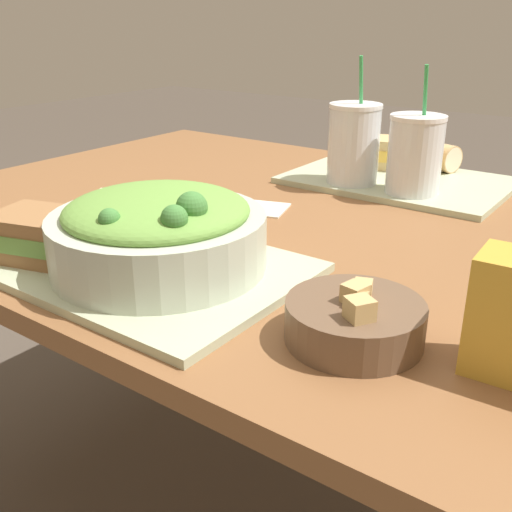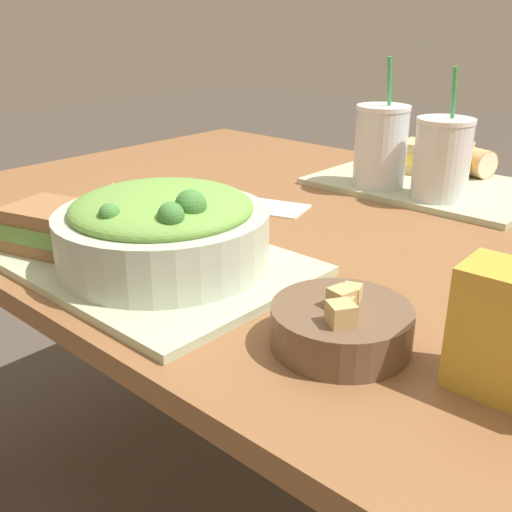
% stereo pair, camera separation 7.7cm
% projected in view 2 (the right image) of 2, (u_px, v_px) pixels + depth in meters
% --- Properties ---
extents(dining_table, '(1.41, 1.01, 0.71)m').
position_uv_depth(dining_table, '(304.00, 259.00, 1.08)').
color(dining_table, brown).
rests_on(dining_table, ground_plane).
extents(tray_near, '(0.43, 0.31, 0.01)m').
position_uv_depth(tray_near, '(149.00, 261.00, 0.84)').
color(tray_near, '#B2BC99').
rests_on(tray_near, dining_table).
extents(tray_far, '(0.43, 0.31, 0.01)m').
position_uv_depth(tray_far, '(428.00, 185.00, 1.21)').
color(tray_far, '#B2BC99').
rests_on(tray_far, dining_table).
extents(salad_bowl, '(0.29, 0.29, 0.12)m').
position_uv_depth(salad_bowl, '(163.00, 227.00, 0.80)').
color(salad_bowl, beige).
rests_on(salad_bowl, tray_near).
extents(soup_bowl, '(0.15, 0.15, 0.07)m').
position_uv_depth(soup_bowl, '(341.00, 324.00, 0.63)').
color(soup_bowl, brown).
rests_on(soup_bowl, dining_table).
extents(sandwich_near, '(0.17, 0.14, 0.06)m').
position_uv_depth(sandwich_near, '(59.00, 228.00, 0.86)').
color(sandwich_near, olive).
rests_on(sandwich_near, tray_near).
extents(baguette_near, '(0.16, 0.12, 0.06)m').
position_uv_depth(baguette_near, '(202.00, 216.00, 0.92)').
color(baguette_near, tan).
rests_on(baguette_near, tray_near).
extents(sandwich_far, '(0.16, 0.13, 0.06)m').
position_uv_depth(sandwich_far, '(437.00, 158.00, 1.27)').
color(sandwich_far, tan).
rests_on(sandwich_far, tray_far).
extents(baguette_far, '(0.12, 0.09, 0.06)m').
position_uv_depth(baguette_far, '(468.00, 160.00, 1.27)').
color(baguette_far, tan).
rests_on(baguette_far, tray_far).
extents(drink_cup_dark, '(0.10, 0.10, 0.25)m').
position_uv_depth(drink_cup_dark, '(381.00, 149.00, 1.16)').
color(drink_cup_dark, silver).
rests_on(drink_cup_dark, tray_far).
extents(drink_cup_red, '(0.10, 0.10, 0.24)m').
position_uv_depth(drink_cup_red, '(442.00, 161.00, 1.09)').
color(drink_cup_red, silver).
rests_on(drink_cup_red, tray_far).
extents(napkin_folded, '(0.14, 0.12, 0.00)m').
position_uv_depth(napkin_folded, '(272.00, 208.00, 1.09)').
color(napkin_folded, silver).
rests_on(napkin_folded, dining_table).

